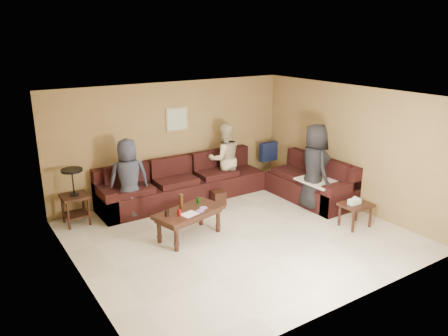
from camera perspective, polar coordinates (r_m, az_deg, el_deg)
name	(u,v)px	position (r m, az deg, el deg)	size (l,w,h in m)	color
room	(239,146)	(7.36, 1.97, 2.95)	(5.60, 5.50, 2.50)	beige
sectional_sofa	(229,186)	(9.39, 0.67, -2.35)	(4.65, 2.90, 0.97)	black
coffee_table	(189,215)	(7.72, -4.60, -6.08)	(1.34, 0.90, 0.79)	black
end_table_left	(74,196)	(8.63, -18.95, -3.43)	(0.49, 0.49, 1.09)	black
side_table_right	(355,207)	(8.48, 16.80, -4.86)	(0.57, 0.47, 0.60)	black
waste_bin	(218,198)	(9.18, -0.73, -3.97)	(0.26, 0.26, 0.31)	black
wall_art	(177,119)	(9.49, -6.16, 6.36)	(0.52, 0.04, 0.52)	tan
person_left	(129,179)	(8.60, -12.33, -1.38)	(0.77, 0.50, 1.58)	#2E3140
person_middle	(224,159)	(9.73, 0.06, 1.24)	(0.77, 0.60, 1.59)	beige
person_right	(314,167)	(9.00, 11.73, 0.13)	(0.86, 0.56, 1.77)	black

